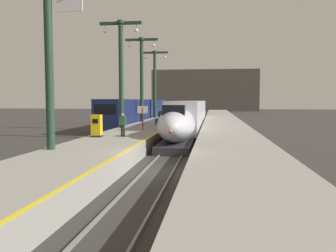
{
  "coord_description": "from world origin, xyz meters",
  "views": [
    {
      "loc": [
        2.71,
        -17.7,
        3.69
      ],
      "look_at": [
        -0.52,
        7.8,
        1.8
      ],
      "focal_mm": 37.66,
      "sensor_mm": 36.0,
      "label": 1
    }
  ],
  "objects": [
    {
      "name": "ground_plane",
      "position": [
        0.0,
        0.0,
        0.0
      ],
      "size": [
        260.0,
        260.0,
        0.0
      ],
      "primitive_type": "plane",
      "color": "#33302D"
    },
    {
      "name": "platform_left",
      "position": [
        -4.05,
        24.75,
        0.53
      ],
      "size": [
        4.8,
        110.0,
        1.05
      ],
      "primitive_type": "cube",
      "color": "gray",
      "rests_on": "ground"
    },
    {
      "name": "platform_right",
      "position": [
        4.05,
        24.75,
        0.53
      ],
      "size": [
        4.8,
        110.0,
        1.05
      ],
      "primitive_type": "cube",
      "color": "gray",
      "rests_on": "ground"
    },
    {
      "name": "platform_left_safety_stripe",
      "position": [
        -1.77,
        24.75,
        1.05
      ],
      "size": [
        0.2,
        107.8,
        0.01
      ],
      "primitive_type": "cube",
      "color": "yellow",
      "rests_on": "platform_left"
    },
    {
      "name": "rail_main_left",
      "position": [
        -0.75,
        27.5,
        0.06
      ],
      "size": [
        0.08,
        110.0,
        0.12
      ],
      "primitive_type": "cube",
      "color": "slate",
      "rests_on": "ground"
    },
    {
      "name": "rail_main_right",
      "position": [
        0.75,
        27.5,
        0.06
      ],
      "size": [
        0.08,
        110.0,
        0.12
      ],
      "primitive_type": "cube",
      "color": "slate",
      "rests_on": "ground"
    },
    {
      "name": "rail_secondary_left",
      "position": [
        -8.85,
        27.5,
        0.06
      ],
      "size": [
        0.08,
        110.0,
        0.12
      ],
      "primitive_type": "cube",
      "color": "slate",
      "rests_on": "ground"
    },
    {
      "name": "rail_secondary_right",
      "position": [
        -7.35,
        27.5,
        0.06
      ],
      "size": [
        0.08,
        110.0,
        0.12
      ],
      "primitive_type": "cube",
      "color": "slate",
      "rests_on": "ground"
    },
    {
      "name": "highspeed_train_main",
      "position": [
        0.0,
        23.98,
        1.92
      ],
      "size": [
        2.92,
        39.31,
        3.6
      ],
      "color": "silver",
      "rests_on": "ground"
    },
    {
      "name": "regional_train_adjacent",
      "position": [
        -8.1,
        34.98,
        2.13
      ],
      "size": [
        2.85,
        36.6,
        3.8
      ],
      "color": "#141E4C",
      "rests_on": "ground"
    },
    {
      "name": "station_column_near",
      "position": [
        -5.84,
        0.16,
        6.73
      ],
      "size": [
        4.0,
        0.68,
        9.28
      ],
      "color": "#1E3828",
      "rests_on": "platform_left"
    },
    {
      "name": "station_column_mid",
      "position": [
        -5.9,
        14.98,
        7.05
      ],
      "size": [
        4.0,
        0.68,
        10.07
      ],
      "color": "#1E3828",
      "rests_on": "platform_left"
    },
    {
      "name": "station_column_far",
      "position": [
        -5.9,
        24.76,
        7.11
      ],
      "size": [
        4.0,
        0.68,
        10.2
      ],
      "color": "#1E3828",
      "rests_on": "platform_left"
    },
    {
      "name": "station_column_distant",
      "position": [
        -5.9,
        34.52,
        6.98
      ],
      "size": [
        4.0,
        0.68,
        9.94
      ],
      "color": "#1E3828",
      "rests_on": "platform_left"
    },
    {
      "name": "passenger_near_edge",
      "position": [
        -2.82,
        19.48,
        2.04
      ],
      "size": [
        0.46,
        0.41,
        1.69
      ],
      "color": "#23232D",
      "rests_on": "platform_left"
    },
    {
      "name": "passenger_mid_platform",
      "position": [
        -3.76,
        7.17,
        2.04
      ],
      "size": [
        0.56,
        0.29,
        1.69
      ],
      "color": "#23232D",
      "rests_on": "platform_left"
    },
    {
      "name": "rolling_suitcase",
      "position": [
        -3.27,
        20.0,
        1.35
      ],
      "size": [
        0.4,
        0.22,
        0.98
      ],
      "color": "navy",
      "rests_on": "platform_left"
    },
    {
      "name": "ticket_machine_yellow",
      "position": [
        -5.55,
        6.66,
        1.79
      ],
      "size": [
        0.76,
        0.62,
        1.6
      ],
      "color": "yellow",
      "rests_on": "platform_left"
    },
    {
      "name": "departure_info_board",
      "position": [
        -3.4,
        12.73,
        2.56
      ],
      "size": [
        0.9,
        0.1,
        2.12
      ],
      "color": "maroon",
      "rests_on": "platform_left"
    },
    {
      "name": "terminus_back_wall",
      "position": [
        0.0,
        102.0,
        7.0
      ],
      "size": [
        36.0,
        2.0,
        14.0
      ],
      "primitive_type": "cube",
      "color": "#4C4742",
      "rests_on": "ground"
    }
  ]
}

